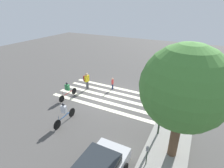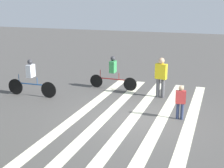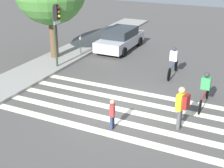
{
  "view_description": "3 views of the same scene",
  "coord_description": "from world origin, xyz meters",
  "px_view_note": "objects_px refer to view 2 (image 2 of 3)",
  "views": [
    {
      "loc": [
        12.79,
        6.93,
        8.06
      ],
      "look_at": [
        -0.71,
        -0.03,
        1.02
      ],
      "focal_mm": 28.0,
      "sensor_mm": 36.0,
      "label": 1
    },
    {
      "loc": [
        -2.81,
        10.25,
        4.18
      ],
      "look_at": [
        1.01,
        -0.5,
        1.05
      ],
      "focal_mm": 50.0,
      "sensor_mm": 36.0,
      "label": 2
    },
    {
      "loc": [
        -11.09,
        -4.93,
        6.38
      ],
      "look_at": [
        0.01,
        0.35,
        1.13
      ],
      "focal_mm": 50.0,
      "sensor_mm": 36.0,
      "label": 3
    }
  ],
  "objects_px": {
    "cyclist_near_curb": "(31,77)",
    "pedestrian_adult_blue_shirt": "(161,74)",
    "pedestrian_adult_yellow_jacket": "(180,100)",
    "cyclist_mid_street": "(113,71)"
  },
  "relations": [
    {
      "from": "cyclist_near_curb",
      "to": "pedestrian_adult_blue_shirt",
      "type": "bearing_deg",
      "value": -163.68
    },
    {
      "from": "pedestrian_adult_blue_shirt",
      "to": "pedestrian_adult_yellow_jacket",
      "type": "xyz_separation_m",
      "value": [
        -1.17,
        2.36,
        -0.32
      ]
    },
    {
      "from": "pedestrian_adult_yellow_jacket",
      "to": "cyclist_mid_street",
      "type": "height_order",
      "value": "cyclist_mid_street"
    },
    {
      "from": "pedestrian_adult_blue_shirt",
      "to": "pedestrian_adult_yellow_jacket",
      "type": "distance_m",
      "value": 2.66
    },
    {
      "from": "pedestrian_adult_blue_shirt",
      "to": "pedestrian_adult_yellow_jacket",
      "type": "bearing_deg",
      "value": 126.91
    },
    {
      "from": "cyclist_near_curb",
      "to": "pedestrian_adult_yellow_jacket",
      "type": "bearing_deg",
      "value": 172.91
    },
    {
      "from": "pedestrian_adult_blue_shirt",
      "to": "cyclist_near_curb",
      "type": "distance_m",
      "value": 5.66
    },
    {
      "from": "pedestrian_adult_blue_shirt",
      "to": "cyclist_mid_street",
      "type": "distance_m",
      "value": 2.42
    },
    {
      "from": "pedestrian_adult_blue_shirt",
      "to": "cyclist_near_curb",
      "type": "height_order",
      "value": "pedestrian_adult_blue_shirt"
    },
    {
      "from": "cyclist_mid_street",
      "to": "pedestrian_adult_yellow_jacket",
      "type": "bearing_deg",
      "value": 141.98
    }
  ]
}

